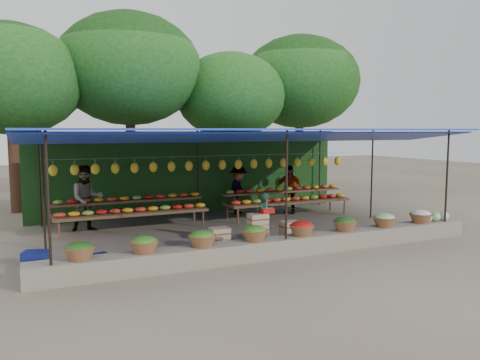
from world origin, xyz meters
name	(u,v)px	position (x,y,z in m)	size (l,w,h in m)	color
ground	(233,231)	(0.00, 0.00, 0.00)	(60.00, 60.00, 0.00)	brown
stone_curb	(282,246)	(0.00, -2.75, 0.20)	(10.60, 0.55, 0.40)	#73675C
stall_canopy	(232,134)	(0.00, 0.07, 2.68)	(10.80, 6.60, 2.82)	black
produce_baskets	(279,231)	(-0.10, -2.75, 0.56)	(8.98, 0.58, 0.34)	brown
netting_backdrop	(195,176)	(0.00, 3.15, 1.25)	(10.60, 0.06, 2.50)	#1E4E1B
tree_row	(182,81)	(0.50, 6.09, 4.70)	(16.51, 5.50, 7.12)	#321E12
fruit_table_left	(132,208)	(-2.49, 1.35, 0.61)	(4.21, 0.95, 0.93)	#442A1B
fruit_table_right	(287,198)	(2.51, 1.35, 0.61)	(4.21, 0.95, 0.93)	#442A1B
crate_counter	(257,232)	(-0.10, -1.66, 0.31)	(2.35, 0.35, 0.77)	tan
weighing_scale	(267,210)	(0.17, -1.66, 0.85)	(0.33, 0.33, 0.35)	red
vendor_seated	(263,218)	(0.15, -1.50, 0.63)	(0.46, 0.30, 1.25)	#193721
customer_left	(87,198)	(-3.65, 1.70, 0.91)	(0.89, 0.69, 1.82)	slate
customer_mid	(239,190)	(1.27, 2.43, 0.81)	(1.04, 0.60, 1.61)	slate
customer_right	(289,189)	(2.85, 1.80, 0.81)	(0.95, 0.39, 1.62)	slate
blue_crate_front	(98,261)	(-3.88, -1.96, 0.13)	(0.43, 0.31, 0.26)	navy
blue_crate_back	(36,258)	(-5.03, -1.29, 0.15)	(0.49, 0.35, 0.30)	navy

